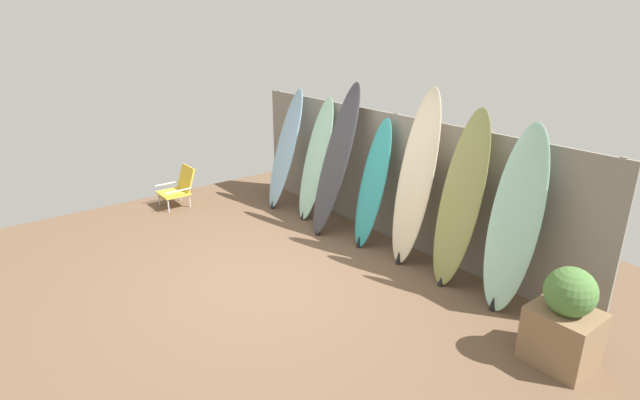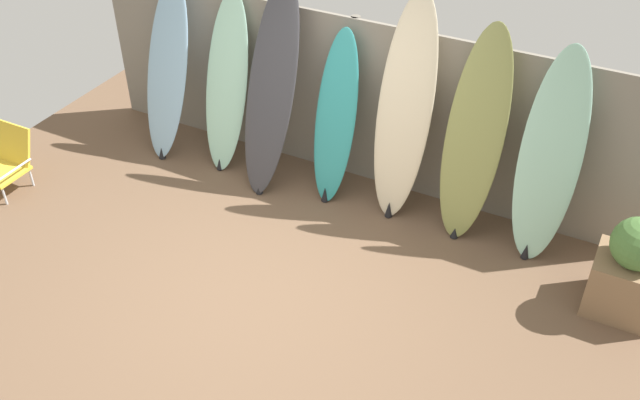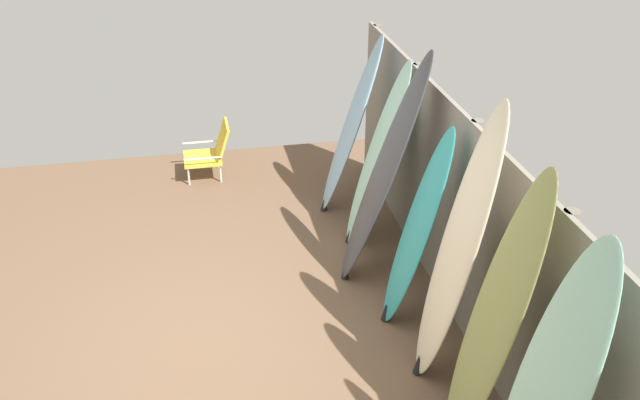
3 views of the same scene
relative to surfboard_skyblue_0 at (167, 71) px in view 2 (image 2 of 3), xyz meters
The scene contains 11 objects.
ground 2.71m from the surfboard_skyblue_0, 37.56° to the right, with size 7.68×7.68×0.00m, color brown.
fence_back 2.06m from the surfboard_skyblue_0, 12.97° to the left, with size 6.08×0.11×1.80m.
surfboard_skyblue_0 is the anchor object (origin of this frame).
surfboard_seafoam_1 0.71m from the surfboard_skyblue_0, ahead, with size 0.51×0.63×1.90m.
surfboard_charcoal_2 1.34m from the surfboard_skyblue_0, ahead, with size 0.59×0.82×2.18m.
surfboard_teal_3 2.02m from the surfboard_skyblue_0, ahead, with size 0.45×0.55×1.77m.
surfboard_cream_4 2.72m from the surfboard_skyblue_0, ahead, with size 0.57×0.56×2.25m.
surfboard_olive_5 3.42m from the surfboard_skyblue_0, ahead, with size 0.57×0.55×2.09m.
surfboard_seafoam_6 4.11m from the surfboard_skyblue_0, ahead, with size 0.60×0.55×2.03m.
beach_chair 1.93m from the surfboard_skyblue_0, 128.20° to the right, with size 0.50×0.54×0.66m.
planter_box 5.04m from the surfboard_skyblue_0, ahead, with size 0.58×0.51×0.97m.
Camera 2 is at (2.69, -3.93, 4.55)m, focal length 40.00 mm.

